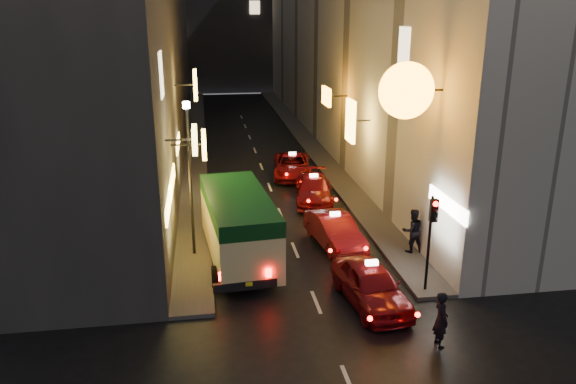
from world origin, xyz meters
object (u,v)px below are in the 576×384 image
taxi_near (371,281)px  lamp_post (190,169)px  pedestrian_crossing (441,316)px  traffic_light (432,224)px  minibus (238,220)px

taxi_near → lamp_post: size_ratio=0.89×
pedestrian_crossing → taxi_near: bearing=22.8°
pedestrian_crossing → lamp_post: lamp_post is taller
pedestrian_crossing → lamp_post: size_ratio=0.32×
taxi_near → lamp_post: lamp_post is taller
traffic_light → minibus: bearing=149.5°
minibus → traffic_light: traffic_light is taller
minibus → lamp_post: bearing=157.2°
taxi_near → pedestrian_crossing: size_ratio=2.75×
lamp_post → pedestrian_crossing: bearing=-46.1°
traffic_light → taxi_near: bearing=-171.8°
pedestrian_crossing → traffic_light: (0.85, 3.10, 1.68)m
taxi_near → lamp_post: 8.25m
minibus → taxi_near: minibus is taller
minibus → taxi_near: 5.96m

